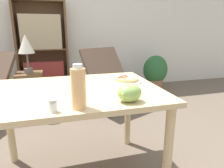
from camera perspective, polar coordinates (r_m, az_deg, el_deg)
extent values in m
cube|color=silver|center=(3.92, -16.19, 16.84)|extent=(8.00, 0.05, 2.60)
cube|color=#D1B27F|center=(1.45, -10.51, -2.17)|extent=(1.21, 0.88, 0.03)
cylinder|color=#D1B27F|center=(1.44, 15.59, -19.32)|extent=(0.06, 0.06, 0.72)
cylinder|color=#D1B27F|center=(1.98, -27.23, -10.40)|extent=(0.06, 0.06, 0.72)
cylinder|color=#D1B27F|center=(2.04, 4.52, -7.87)|extent=(0.06, 0.06, 0.72)
cylinder|color=white|center=(1.63, 4.05, 0.92)|extent=(0.26, 0.26, 0.01)
cylinder|color=#DBB26B|center=(1.63, 4.06, 1.43)|extent=(0.19, 0.19, 0.02)
cylinder|color=#EACC7A|center=(1.63, 4.07, 1.84)|extent=(0.17, 0.17, 0.00)
cylinder|color=#A83328|center=(1.68, 3.62, 2.40)|extent=(0.03, 0.03, 0.00)
cylinder|color=#A83328|center=(1.65, 4.15, 2.17)|extent=(0.03, 0.03, 0.00)
cylinder|color=#A83328|center=(1.60, 2.11, 1.78)|extent=(0.03, 0.03, 0.00)
cylinder|color=#A83328|center=(1.62, 2.13, 1.98)|extent=(0.02, 0.02, 0.00)
cylinder|color=#A83328|center=(1.65, 2.76, 2.17)|extent=(0.03, 0.03, 0.00)
cylinder|color=#A83328|center=(1.61, 3.17, 1.80)|extent=(0.03, 0.03, 0.00)
cylinder|color=#A83328|center=(1.60, 3.84, 1.70)|extent=(0.03, 0.03, 0.00)
ellipsoid|color=#93BC5B|center=(1.17, 5.03, -2.54)|extent=(0.15, 0.11, 0.11)
sphere|color=#93BC5B|center=(1.16, 5.52, -2.62)|extent=(0.03, 0.03, 0.03)
sphere|color=#93BC5B|center=(1.18, 6.70, -3.66)|extent=(0.02, 0.02, 0.02)
sphere|color=#93BC5B|center=(1.20, 3.04, -3.32)|extent=(0.02, 0.02, 0.02)
sphere|color=#93BC5B|center=(1.12, 3.28, -2.99)|extent=(0.02, 0.02, 0.02)
sphere|color=#93BC5B|center=(1.21, 4.31, -2.46)|extent=(0.02, 0.02, 0.02)
sphere|color=#93BC5B|center=(1.20, 5.80, -2.58)|extent=(0.03, 0.03, 0.03)
sphere|color=#93BC5B|center=(1.22, 7.73, -3.39)|extent=(0.02, 0.02, 0.02)
sphere|color=#93BC5B|center=(1.13, 3.60, -4.28)|extent=(0.02, 0.02, 0.02)
cylinder|color=#EFB270|center=(1.07, -9.55, -1.35)|extent=(0.08, 0.08, 0.22)
cylinder|color=white|center=(1.04, -9.85, 5.01)|extent=(0.05, 0.05, 0.02)
cylinder|color=white|center=(1.08, -16.47, -6.31)|extent=(0.04, 0.04, 0.05)
cylinder|color=#B7B7BC|center=(1.07, -16.61, -4.67)|extent=(0.04, 0.04, 0.01)
cube|color=black|center=(3.08, 0.31, -5.79)|extent=(0.76, 0.74, 0.10)
cube|color=brown|center=(2.91, 0.72, -0.60)|extent=(0.79, 0.71, 0.14)
cube|color=brown|center=(3.10, -2.29, 4.99)|extent=(0.76, 0.63, 0.55)
cube|color=brown|center=(3.82, -25.40, 8.78)|extent=(0.04, 0.27, 1.64)
cube|color=brown|center=(3.78, -12.82, 9.80)|extent=(0.04, 0.27, 1.64)
cube|color=brown|center=(3.91, -19.07, 9.53)|extent=(0.86, 0.01, 1.64)
cube|color=brown|center=(3.93, -18.14, -2.28)|extent=(0.79, 0.25, 0.02)
cube|color=#99332D|center=(3.84, -18.52, 1.87)|extent=(0.67, 0.19, 0.57)
cube|color=brown|center=(3.78, -19.16, 9.34)|extent=(0.79, 0.25, 0.02)
cube|color=tan|center=(3.74, -19.59, 13.84)|extent=(0.67, 0.19, 0.57)
cube|color=brown|center=(3.79, -20.30, 21.41)|extent=(0.79, 0.25, 0.02)
cube|color=brown|center=(2.98, -22.04, -2.65)|extent=(0.34, 0.34, 0.60)
cylinder|color=#665B51|center=(2.90, -22.70, 3.54)|extent=(0.11, 0.11, 0.06)
cylinder|color=#665B51|center=(2.88, -22.97, 6.09)|extent=(0.02, 0.02, 0.20)
cone|color=beige|center=(2.86, -23.44, 10.48)|extent=(0.21, 0.21, 0.24)
cylinder|color=#8E5B42|center=(3.93, 12.03, -0.32)|extent=(0.30, 0.30, 0.24)
ellipsoid|color=#285B2D|center=(3.87, 12.28, 4.04)|extent=(0.46, 0.39, 0.53)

